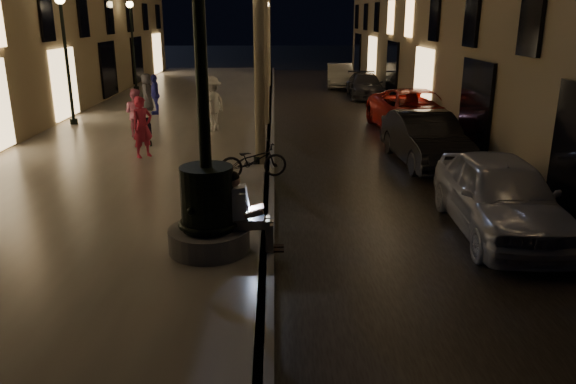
{
  "coord_description": "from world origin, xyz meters",
  "views": [
    {
      "loc": [
        0.16,
        -7.04,
        4.1
      ],
      "look_at": [
        0.39,
        3.0,
        0.93
      ],
      "focal_mm": 35.0,
      "sensor_mm": 36.0,
      "label": 1
    }
  ],
  "objects_px": {
    "fountain_lamppost": "(207,195)",
    "lamp_left_b": "(64,40)",
    "pedestrian_red": "(142,127)",
    "pedestrian_blue": "(155,94)",
    "car_fifth": "(340,76)",
    "pedestrian_pink": "(136,113)",
    "lamp_left_c": "(132,32)",
    "car_rear": "(365,86)",
    "pedestrian_white": "(212,104)",
    "lamp_curb_b": "(263,38)",
    "car_third": "(415,112)",
    "lamp_curb_d": "(268,29)",
    "bicycle": "(253,160)",
    "lamp_curb_c": "(266,32)",
    "pedestrian_dark": "(147,92)",
    "seated_man_laptop": "(244,209)",
    "lamp_curb_a": "(257,50)",
    "stroller": "(143,129)",
    "car_second": "(426,139)",
    "car_front": "(500,195)"
  },
  "relations": [
    {
      "from": "lamp_curb_a",
      "to": "stroller",
      "type": "distance_m",
      "value": 5.04
    },
    {
      "from": "lamp_left_c",
      "to": "pedestrian_white",
      "type": "height_order",
      "value": "lamp_left_c"
    },
    {
      "from": "pedestrian_white",
      "to": "lamp_left_b",
      "type": "bearing_deg",
      "value": -70.79
    },
    {
      "from": "pedestrian_white",
      "to": "bicycle",
      "type": "xyz_separation_m",
      "value": [
        1.65,
        -6.06,
        -0.5
      ]
    },
    {
      "from": "lamp_curb_a",
      "to": "car_second",
      "type": "bearing_deg",
      "value": 6.97
    },
    {
      "from": "car_rear",
      "to": "pedestrian_red",
      "type": "relative_size",
      "value": 2.44
    },
    {
      "from": "pedestrian_pink",
      "to": "lamp_left_c",
      "type": "bearing_deg",
      "value": -56.66
    },
    {
      "from": "lamp_curb_c",
      "to": "bicycle",
      "type": "distance_m",
      "value": 17.66
    },
    {
      "from": "lamp_left_b",
      "to": "car_rear",
      "type": "height_order",
      "value": "lamp_left_b"
    },
    {
      "from": "lamp_left_c",
      "to": "pedestrian_red",
      "type": "xyz_separation_m",
      "value": [
        3.78,
        -15.19,
        -2.17
      ]
    },
    {
      "from": "fountain_lamppost",
      "to": "car_rear",
      "type": "xyz_separation_m",
      "value": [
        5.84,
        20.29,
        -0.6
      ]
    },
    {
      "from": "stroller",
      "to": "car_rear",
      "type": "height_order",
      "value": "car_rear"
    },
    {
      "from": "seated_man_laptop",
      "to": "pedestrian_pink",
      "type": "relative_size",
      "value": 0.88
    },
    {
      "from": "lamp_left_c",
      "to": "lamp_curb_d",
      "type": "bearing_deg",
      "value": 48.41
    },
    {
      "from": "fountain_lamppost",
      "to": "lamp_curb_a",
      "type": "relative_size",
      "value": 1.08
    },
    {
      "from": "fountain_lamppost",
      "to": "stroller",
      "type": "height_order",
      "value": "fountain_lamppost"
    },
    {
      "from": "lamp_left_c",
      "to": "car_fifth",
      "type": "relative_size",
      "value": 1.15
    },
    {
      "from": "lamp_left_b",
      "to": "lamp_curb_c",
      "type": "bearing_deg",
      "value": 54.63
    },
    {
      "from": "lamp_curb_c",
      "to": "car_second",
      "type": "xyz_separation_m",
      "value": [
        4.75,
        -15.42,
        -2.51
      ]
    },
    {
      "from": "car_second",
      "to": "lamp_left_b",
      "type": "bearing_deg",
      "value": 152.04
    },
    {
      "from": "lamp_left_b",
      "to": "car_second",
      "type": "bearing_deg",
      "value": -24.57
    },
    {
      "from": "fountain_lamppost",
      "to": "car_fifth",
      "type": "height_order",
      "value": "fountain_lamppost"
    },
    {
      "from": "lamp_curb_d",
      "to": "car_second",
      "type": "height_order",
      "value": "lamp_curb_d"
    },
    {
      "from": "lamp_curb_d",
      "to": "seated_man_laptop",
      "type": "bearing_deg",
      "value": -90.16
    },
    {
      "from": "lamp_curb_c",
      "to": "car_rear",
      "type": "distance_m",
      "value": 6.02
    },
    {
      "from": "lamp_left_b",
      "to": "fountain_lamppost",
      "type": "bearing_deg",
      "value": -61.93
    },
    {
      "from": "fountain_lamppost",
      "to": "seated_man_laptop",
      "type": "height_order",
      "value": "fountain_lamppost"
    },
    {
      "from": "pedestrian_red",
      "to": "pedestrian_blue",
      "type": "relative_size",
      "value": 1.07
    },
    {
      "from": "lamp_curb_b",
      "to": "car_third",
      "type": "bearing_deg",
      "value": -28.61
    },
    {
      "from": "car_third",
      "to": "pedestrian_blue",
      "type": "bearing_deg",
      "value": 159.33
    },
    {
      "from": "pedestrian_blue",
      "to": "pedestrian_white",
      "type": "bearing_deg",
      "value": 23.29
    },
    {
      "from": "pedestrian_red",
      "to": "lamp_curb_b",
      "type": "bearing_deg",
      "value": 20.72
    },
    {
      "from": "lamp_left_b",
      "to": "lamp_left_c",
      "type": "bearing_deg",
      "value": 90.0
    },
    {
      "from": "fountain_lamppost",
      "to": "lamp_left_b",
      "type": "distance_m",
      "value": 13.75
    },
    {
      "from": "car_second",
      "to": "car_fifth",
      "type": "height_order",
      "value": "car_second"
    },
    {
      "from": "car_fifth",
      "to": "pedestrian_dark",
      "type": "height_order",
      "value": "pedestrian_dark"
    },
    {
      "from": "car_rear",
      "to": "pedestrian_white",
      "type": "bearing_deg",
      "value": -123.25
    },
    {
      "from": "stroller",
      "to": "pedestrian_pink",
      "type": "relative_size",
      "value": 0.63
    },
    {
      "from": "fountain_lamppost",
      "to": "pedestrian_pink",
      "type": "bearing_deg",
      "value": 109.83
    },
    {
      "from": "pedestrian_white",
      "to": "lamp_curb_d",
      "type": "bearing_deg",
      "value": -151.22
    },
    {
      "from": "lamp_left_c",
      "to": "car_front",
      "type": "bearing_deg",
      "value": -60.18
    },
    {
      "from": "stroller",
      "to": "pedestrian_red",
      "type": "distance_m",
      "value": 1.62
    },
    {
      "from": "lamp_curb_c",
      "to": "car_fifth",
      "type": "height_order",
      "value": "lamp_curb_c"
    },
    {
      "from": "car_fifth",
      "to": "pedestrian_red",
      "type": "height_order",
      "value": "pedestrian_red"
    },
    {
      "from": "lamp_curb_a",
      "to": "pedestrian_blue",
      "type": "bearing_deg",
      "value": 118.6
    },
    {
      "from": "lamp_curb_d",
      "to": "pedestrian_white",
      "type": "xyz_separation_m",
      "value": [
        -1.75,
        -19.41,
        -2.08
      ]
    },
    {
      "from": "pedestrian_blue",
      "to": "bicycle",
      "type": "relative_size",
      "value": 0.95
    },
    {
      "from": "bicycle",
      "to": "pedestrian_dark",
      "type": "bearing_deg",
      "value": 9.97
    },
    {
      "from": "lamp_curb_d",
      "to": "bicycle",
      "type": "relative_size",
      "value": 2.81
    },
    {
      "from": "lamp_curb_c",
      "to": "lamp_left_c",
      "type": "bearing_deg",
      "value": 180.0
    }
  ]
}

